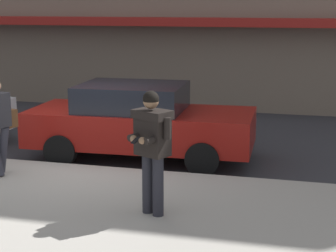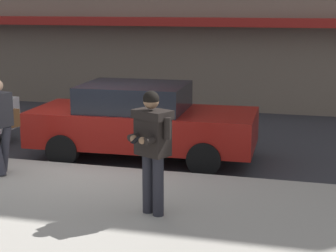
% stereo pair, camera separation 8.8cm
% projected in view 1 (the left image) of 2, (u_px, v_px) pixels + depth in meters
% --- Properties ---
extents(ground_plane, '(80.00, 80.00, 0.00)m').
position_uv_depth(ground_plane, '(88.00, 169.00, 10.81)').
color(ground_plane, '#333338').
extents(sidewalk, '(32.00, 5.30, 0.14)m').
position_uv_depth(sidewalk, '(76.00, 226.00, 7.85)').
color(sidewalk, '#A8A399').
rests_on(sidewalk, ground).
extents(curb_paint_line, '(28.00, 0.12, 0.01)m').
position_uv_depth(curb_paint_line, '(138.00, 172.00, 10.61)').
color(curb_paint_line, silver).
rests_on(curb_paint_line, ground).
extents(parked_sedan_mid, '(4.57, 2.06, 1.54)m').
position_uv_depth(parked_sedan_mid, '(139.00, 121.00, 11.33)').
color(parked_sedan_mid, maroon).
rests_on(parked_sedan_mid, ground).
extents(man_texting_on_phone, '(0.62, 0.65, 1.81)m').
position_uv_depth(man_texting_on_phone, '(152.00, 139.00, 7.88)').
color(man_texting_on_phone, '#23232B').
rests_on(man_texting_on_phone, sidewalk).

